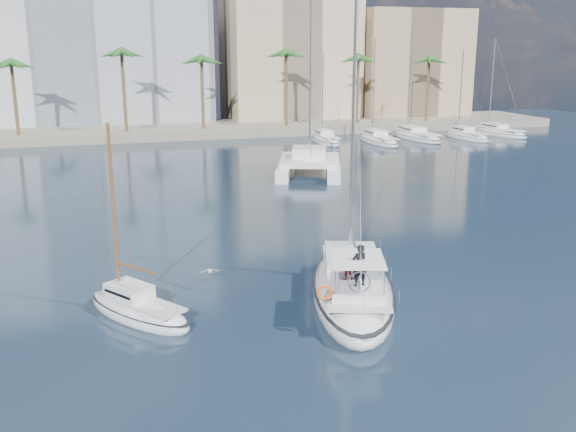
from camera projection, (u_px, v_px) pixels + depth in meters
name	position (u px, v px, depth m)	size (l,w,h in m)	color
ground	(277.00, 278.00, 34.10)	(160.00, 160.00, 0.00)	black
quay	(159.00, 131.00, 90.43)	(120.00, 14.00, 1.20)	gray
building_modern	(64.00, 34.00, 94.78)	(42.00, 16.00, 28.00)	silver
building_beige	(289.00, 61.00, 102.56)	(20.00, 14.00, 20.00)	beige
building_tan_right	(407.00, 66.00, 106.58)	(18.00, 12.00, 18.00)	tan
palm_centre	(158.00, 61.00, 84.28)	(3.60, 3.60, 12.30)	brown
palm_right	(393.00, 60.00, 93.82)	(3.60, 3.60, 12.30)	brown
main_sloop	(352.00, 288.00, 31.25)	(7.58, 12.79, 18.09)	white
small_sloop	(138.00, 309.00, 29.13)	(5.33, 6.44, 9.26)	white
catamaran	(309.00, 161.00, 62.86)	(9.58, 13.13, 17.27)	white
seagull	(210.00, 271.00, 33.56)	(1.04, 0.44, 0.19)	silver
moored_yacht_a	(326.00, 143.00, 83.23)	(2.72, 9.35, 11.90)	white
moored_yacht_b	(378.00, 143.00, 83.21)	(3.14, 10.78, 13.72)	white
moored_yacht_c	(416.00, 139.00, 86.88)	(3.55, 12.21, 15.54)	white
moored_yacht_d	(466.00, 139.00, 86.86)	(2.72, 9.35, 11.90)	white
moored_yacht_e	(499.00, 135.00, 90.53)	(3.14, 10.78, 13.72)	white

